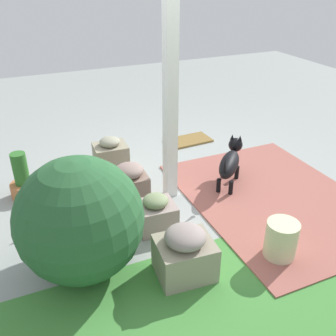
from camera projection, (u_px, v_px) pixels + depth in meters
ground_plane at (182, 187)px, 4.51m from camera, size 12.00×12.00×0.00m
brick_path at (274, 198)px, 4.29m from camera, size 1.80×2.40×0.02m
porch_pillar at (170, 103)px, 3.86m from camera, size 0.13×0.13×2.19m
stone_planter_nearest at (111, 155)px, 4.82m from camera, size 0.43×0.36×0.44m
stone_planter_near at (130, 182)px, 4.25m from camera, size 0.40×0.39×0.41m
stone_planter_mid at (156, 214)px, 3.75m from camera, size 0.40×0.36×0.38m
stone_planter_far at (185, 254)px, 3.16m from camera, size 0.50×0.43×0.47m
round_shrub at (80, 220)px, 3.07m from camera, size 1.05×1.05×1.05m
terracotta_pot_broad at (77, 169)px, 4.44m from camera, size 0.35×0.35×0.38m
terracotta_pot_spiky at (81, 185)px, 3.97m from camera, size 0.31×0.31×0.63m
terracotta_pot_tall at (23, 182)px, 4.25m from camera, size 0.30×0.30×0.54m
dog at (230, 162)px, 4.44m from camera, size 0.61×0.64×0.52m
ceramic_urn at (281, 240)px, 3.37m from camera, size 0.29×0.29×0.36m
doormat at (188, 140)px, 5.66m from camera, size 0.68×0.40×0.03m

